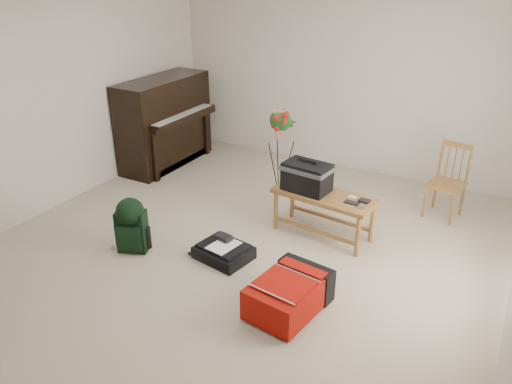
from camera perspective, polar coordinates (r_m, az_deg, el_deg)
The scene contains 10 objects.
floor at distance 5.20m, azimuth -1.95°, elevation -6.82°, with size 5.00×5.50×0.01m, color #B8AA94.
wall_back at distance 7.06m, azimuth 9.80°, elevation 12.56°, with size 5.00×0.04×2.50m, color beige.
wall_left at distance 6.28m, azimuth -22.33°, elevation 9.49°, with size 0.04×5.50×2.50m, color beige.
piano at distance 7.31m, azimuth -10.31°, elevation 7.67°, with size 0.71×1.50×1.25m.
bench at distance 5.30m, azimuth 6.39°, elevation 1.02°, with size 1.13×0.55×0.84m.
dining_chair at distance 6.12m, azimuth 20.99°, elevation 1.06°, with size 0.44×0.44×0.86m.
red_suitcase at distance 4.37m, azimuth 4.06°, elevation -11.20°, with size 0.58×0.78×0.31m.
black_duffel at distance 5.06m, azimuth -3.71°, elevation -6.76°, with size 0.58×0.49×0.22m.
green_backpack at distance 5.22m, azimuth -14.10°, elevation -3.40°, with size 0.34×0.32×0.59m.
flower_stand at distance 6.17m, azimuth 2.71°, elevation 4.34°, with size 0.41×0.41×1.15m.
Camera 1 is at (2.31, -3.75, 2.76)m, focal length 35.00 mm.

